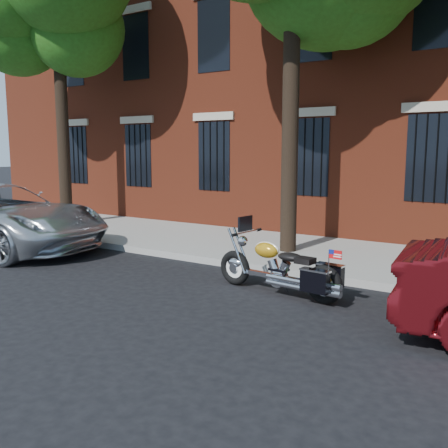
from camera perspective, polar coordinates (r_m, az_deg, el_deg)
The scene contains 6 objects.
ground at distance 9.19m, azimuth -3.64°, elevation -6.63°, with size 120.00×120.00×0.00m, color black.
curb at distance 10.27m, azimuth 1.01°, elevation -4.56°, with size 40.00×0.16×0.15m, color gray.
sidewalk at distance 11.87m, azimuth 5.90°, elevation -2.83°, with size 40.00×3.60×0.15m, color gray.
building at distance 18.31m, azimuth 16.73°, elevation 19.50°, with size 26.00×10.08×12.00m.
tree_left at distance 16.43m, azimuth -18.50°, elevation 21.39°, with size 4.12×3.92×8.54m.
motorcycle at distance 8.31m, azimuth 6.74°, elevation -5.29°, with size 2.46×0.85×1.26m.
Camera 1 is at (5.37, -7.07, 2.40)m, focal length 40.00 mm.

